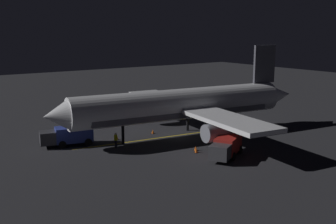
% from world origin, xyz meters
% --- Properties ---
extents(ground_plane, '(180.00, 180.00, 0.20)m').
position_xyz_m(ground_plane, '(0.00, 0.00, -0.10)').
color(ground_plane, '#26262A').
extents(apron_guide_stripe, '(2.80, 19.92, 0.01)m').
position_xyz_m(apron_guide_stripe, '(1.17, 4.00, 0.00)').
color(apron_guide_stripe, gold).
rests_on(apron_guide_stripe, ground_plane).
extents(airliner, '(30.84, 36.32, 11.60)m').
position_xyz_m(airliner, '(-0.08, -0.58, 4.12)').
color(airliner, white).
rests_on(airliner, ground_plane).
extents(baggage_truck, '(3.53, 6.47, 2.27)m').
position_xyz_m(baggage_truck, '(4.34, 13.59, 1.19)').
color(baggage_truck, navy).
rests_on(baggage_truck, ground_plane).
extents(catering_truck, '(4.72, 6.09, 2.22)m').
position_xyz_m(catering_truck, '(-10.02, 1.28, 1.17)').
color(catering_truck, maroon).
rests_on(catering_truck, ground_plane).
extents(ground_crew_worker, '(0.40, 0.40, 1.74)m').
position_xyz_m(ground_crew_worker, '(0.43, 9.29, 0.89)').
color(ground_crew_worker, black).
rests_on(ground_crew_worker, ground_plane).
extents(traffic_cone_near_left, '(0.50, 0.50, 0.55)m').
position_xyz_m(traffic_cone_near_left, '(-6.80, 2.87, 0.25)').
color(traffic_cone_near_left, '#EA590F').
rests_on(traffic_cone_near_left, ground_plane).
extents(traffic_cone_near_right, '(0.50, 0.50, 0.55)m').
position_xyz_m(traffic_cone_near_right, '(-6.15, 2.42, 0.25)').
color(traffic_cone_near_right, '#EA590F').
rests_on(traffic_cone_near_right, ground_plane).
extents(traffic_cone_under_wing, '(0.50, 0.50, 0.55)m').
position_xyz_m(traffic_cone_under_wing, '(3.36, 2.13, 0.25)').
color(traffic_cone_under_wing, '#EA590F').
rests_on(traffic_cone_under_wing, ground_plane).
extents(traffic_cone_far, '(0.50, 0.50, 0.55)m').
position_xyz_m(traffic_cone_far, '(3.43, 7.55, 0.25)').
color(traffic_cone_far, '#EA590F').
rests_on(traffic_cone_far, ground_plane).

